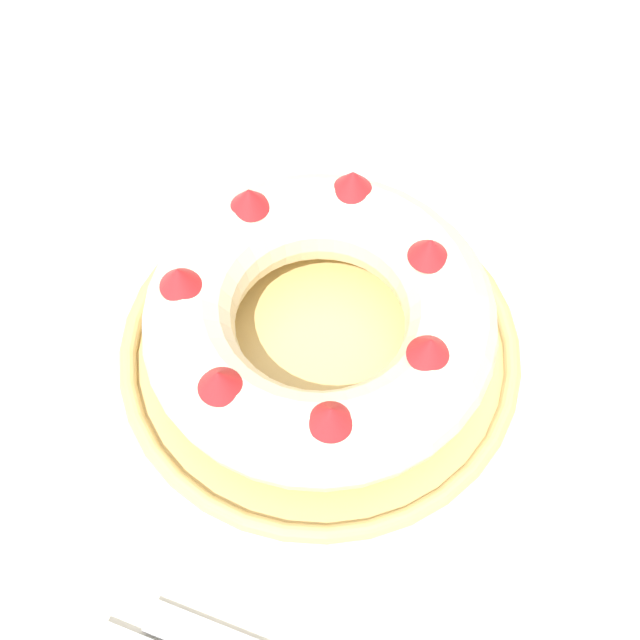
% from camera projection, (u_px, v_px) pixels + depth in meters
% --- Properties ---
extents(ground_plane, '(8.00, 8.00, 0.00)m').
position_uv_depth(ground_plane, '(329.00, 606.00, 1.26)').
color(ground_plane, brown).
extents(dining_table, '(1.26, 1.18, 0.73)m').
position_uv_depth(dining_table, '(336.00, 399.00, 0.71)').
color(dining_table, silver).
rests_on(dining_table, ground_plane).
extents(serving_dish, '(0.28, 0.28, 0.02)m').
position_uv_depth(serving_dish, '(320.00, 350.00, 0.63)').
color(serving_dish, tan).
rests_on(serving_dish, dining_table).
extents(bundt_cake, '(0.24, 0.24, 0.08)m').
position_uv_depth(bundt_cake, '(320.00, 319.00, 0.59)').
color(bundt_cake, beige).
rests_on(bundt_cake, serving_dish).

